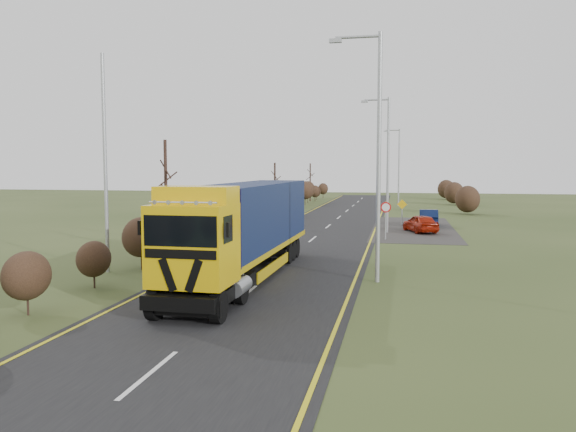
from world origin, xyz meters
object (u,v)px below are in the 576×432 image
(car_red_hatchback, at_px, (420,224))
(streetlight_near, at_px, (375,146))
(car_blue_sedan, at_px, (428,218))
(speed_sign, at_px, (386,213))
(lorry, at_px, (245,224))

(car_red_hatchback, bearing_deg, streetlight_near, 62.08)
(car_blue_sedan, relative_size, speed_sign, 1.66)
(lorry, distance_m, car_red_hatchback, 20.14)
(speed_sign, bearing_deg, car_blue_sedan, 70.81)
(car_blue_sedan, xyz_separation_m, streetlight_near, (-3.23, -22.43, 4.83))
(car_red_hatchback, bearing_deg, car_blue_sedan, -120.19)
(speed_sign, bearing_deg, streetlight_near, -90.55)
(speed_sign, bearing_deg, lorry, -111.10)
(car_blue_sedan, distance_m, streetlight_near, 23.17)
(car_red_hatchback, height_order, streetlight_near, streetlight_near)
(streetlight_near, height_order, speed_sign, streetlight_near)
(lorry, distance_m, streetlight_near, 6.17)
(lorry, xyz_separation_m, car_blue_sedan, (8.50, 22.90, -1.64))
(car_red_hatchback, xyz_separation_m, car_blue_sedan, (0.77, 4.37, 0.02))
(lorry, xyz_separation_m, car_red_hatchback, (7.73, 18.53, -1.66))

